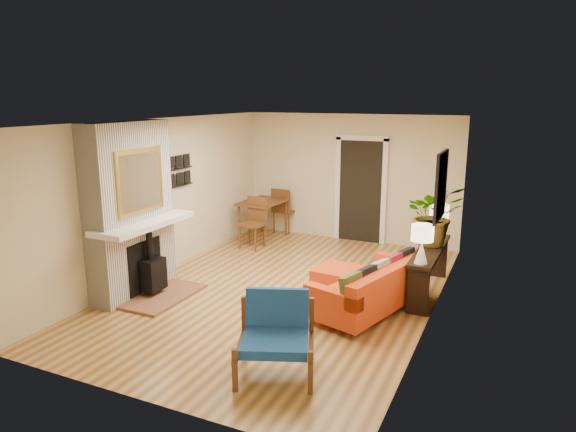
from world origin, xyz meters
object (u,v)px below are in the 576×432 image
object	(u,v)px
lamp_near	(422,239)
lamp_far	(439,217)
dining_table	(266,209)
houseplant	(434,215)
blue_chair	(276,330)
sofa	(374,288)
console_table	(430,258)
ottoman	(339,277)

from	to	relation	value
lamp_near	lamp_far	world-z (taller)	same
dining_table	houseplant	size ratio (longest dim) A/B	1.98
lamp_near	blue_chair	bearing A→B (deg)	-117.51
sofa	blue_chair	world-z (taller)	blue_chair
sofa	houseplant	xyz separation A→B (m)	(0.57, 1.19, 0.86)
console_table	sofa	bearing A→B (deg)	-120.67
lamp_far	ottoman	bearing A→B (deg)	-140.33
sofa	lamp_far	bearing A→B (deg)	70.89
dining_table	houseplant	bearing A→B (deg)	-22.31
sofa	lamp_near	distance (m)	0.95
lamp_near	houseplant	world-z (taller)	houseplant
sofa	lamp_near	xyz separation A→B (m)	(0.58, 0.21, 0.73)
lamp_near	ottoman	bearing A→B (deg)	163.75
houseplant	lamp_far	bearing A→B (deg)	88.77
lamp_near	lamp_far	xyz separation A→B (m)	(0.00, 1.45, 0.00)
console_table	houseplant	xyz separation A→B (m)	(-0.01, 0.22, 0.62)
ottoman	lamp_near	xyz separation A→B (m)	(1.30, -0.38, 0.86)
dining_table	lamp_near	bearing A→B (deg)	-34.26
console_table	lamp_near	xyz separation A→B (m)	(0.00, -0.76, 0.49)
ottoman	blue_chair	size ratio (longest dim) A/B	0.71
ottoman	houseplant	world-z (taller)	houseplant
dining_table	console_table	distance (m)	4.02
lamp_near	sofa	bearing A→B (deg)	-160.33
ottoman	blue_chair	distance (m)	2.58
houseplant	lamp_near	bearing A→B (deg)	-89.42
blue_chair	lamp_near	bearing A→B (deg)	62.49
ottoman	lamp_near	distance (m)	1.60
console_table	lamp_near	bearing A→B (deg)	-90.00
sofa	console_table	bearing A→B (deg)	59.33
dining_table	lamp_far	world-z (taller)	lamp_far
console_table	houseplant	bearing A→B (deg)	92.55
ottoman	lamp_near	size ratio (longest dim) A/B	1.39
console_table	houseplant	size ratio (longest dim) A/B	1.96
console_table	houseplant	world-z (taller)	houseplant
ottoman	dining_table	size ratio (longest dim) A/B	0.40
sofa	houseplant	distance (m)	1.58
blue_chair	houseplant	size ratio (longest dim) A/B	1.12
blue_chair	lamp_near	xyz separation A→B (m)	(1.14, 2.18, 0.60)
sofa	console_table	world-z (taller)	sofa
dining_table	lamp_near	distance (m)	4.42
blue_chair	lamp_far	world-z (taller)	lamp_far
sofa	ottoman	size ratio (longest dim) A/B	2.81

